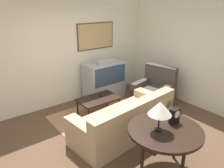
# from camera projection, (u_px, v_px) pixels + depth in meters

# --- Properties ---
(ground_plane) EXTENTS (12.00, 12.00, 0.00)m
(ground_plane) POSITION_uv_depth(u_px,v_px,m) (113.00, 139.00, 4.32)
(ground_plane) COLOR brown
(wall_back) EXTENTS (12.00, 0.10, 2.70)m
(wall_back) POSITION_uv_depth(u_px,v_px,m) (61.00, 53.00, 5.42)
(wall_back) COLOR beige
(wall_back) RESTS_ON ground_plane
(wall_right) EXTENTS (0.06, 12.00, 2.70)m
(wall_right) POSITION_uv_depth(u_px,v_px,m) (198.00, 54.00, 5.33)
(wall_right) COLOR beige
(wall_right) RESTS_ON ground_plane
(area_rug) EXTENTS (2.17, 1.48, 0.01)m
(area_rug) POSITION_uv_depth(u_px,v_px,m) (100.00, 115.00, 5.21)
(area_rug) COLOR #99704C
(area_rug) RESTS_ON ground_plane
(tv) EXTENTS (1.08, 0.60, 1.10)m
(tv) POSITION_uv_depth(u_px,v_px,m) (104.00, 80.00, 5.99)
(tv) COLOR #9E9EA3
(tv) RESTS_ON ground_plane
(couch) EXTENTS (2.22, 1.11, 0.82)m
(couch) POSITION_uv_depth(u_px,v_px,m) (125.00, 121.00, 4.37)
(couch) COLOR tan
(couch) RESTS_ON ground_plane
(armchair) EXTENTS (1.01, 1.04, 0.98)m
(armchair) POSITION_uv_depth(u_px,v_px,m) (154.00, 92.00, 5.72)
(armchair) COLOR #473D38
(armchair) RESTS_ON ground_plane
(coffee_table) EXTENTS (0.95, 0.60, 0.43)m
(coffee_table) POSITION_uv_depth(u_px,v_px,m) (98.00, 100.00, 5.14)
(coffee_table) COLOR black
(coffee_table) RESTS_ON ground_plane
(console_table) EXTENTS (1.13, 1.13, 0.77)m
(console_table) POSITION_uv_depth(u_px,v_px,m) (165.00, 133.00, 3.29)
(console_table) COLOR black
(console_table) RESTS_ON ground_plane
(table_lamp) EXTENTS (0.34, 0.34, 0.47)m
(table_lamp) POSITION_uv_depth(u_px,v_px,m) (160.00, 108.00, 3.11)
(table_lamp) COLOR black
(table_lamp) RESTS_ON console_table
(mantel_clock) EXTENTS (0.16, 0.10, 0.24)m
(mantel_clock) POSITION_uv_depth(u_px,v_px,m) (175.00, 116.00, 3.40)
(mantel_clock) COLOR black
(mantel_clock) RESTS_ON console_table
(remote) EXTENTS (0.09, 0.17, 0.02)m
(remote) POSITION_uv_depth(u_px,v_px,m) (101.00, 95.00, 5.25)
(remote) COLOR black
(remote) RESTS_ON coffee_table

